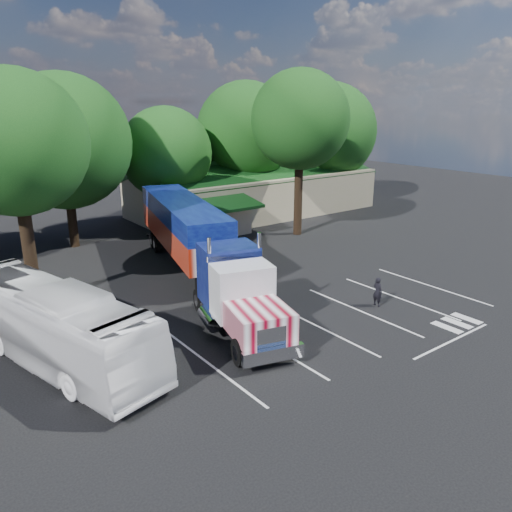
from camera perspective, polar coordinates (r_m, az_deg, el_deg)
ground at (r=29.85m, az=-0.93°, el=-4.14°), size 120.00×120.00×0.00m
event_hall at (r=51.03m, az=-0.32°, el=7.45°), size 24.20×14.12×5.55m
tree_row_c at (r=40.40m, az=-21.14°, el=12.08°), size 10.00×10.00×13.05m
tree_row_d at (r=45.06m, az=-10.25°, el=11.49°), size 8.00×8.00×10.60m
tree_row_e at (r=50.09m, az=-1.16°, el=14.03°), size 9.60×9.60×12.90m
tree_row_f at (r=55.70m, az=8.20°, el=13.88°), size 10.40×10.40×13.00m
tree_near_left at (r=29.13m, az=-25.91°, el=11.49°), size 7.60×7.60×12.65m
tree_near_right at (r=41.70m, az=5.07°, el=15.22°), size 8.00×8.00×13.50m
semi_truck at (r=31.53m, az=-7.06°, el=2.06°), size 8.68×22.66×4.76m
woman at (r=28.43m, az=13.72°, el=-3.98°), size 0.41×0.61×1.66m
bicycle at (r=35.05m, az=-1.39°, el=-0.12°), size 0.58×1.63×0.85m
tour_bus at (r=23.33m, az=-22.19°, el=-7.20°), size 5.83×12.75×3.46m
silver_sedan at (r=43.53m, az=-5.76°, el=3.50°), size 3.91×2.19×1.22m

